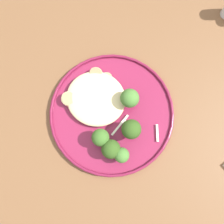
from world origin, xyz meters
name	(u,v)px	position (x,y,z in m)	size (l,w,h in m)	color
ground	(106,135)	(0.00, 0.00, 0.00)	(6.00, 6.00, 0.00)	#665B51
wooden_dining_table	(100,114)	(0.00, 0.00, 0.66)	(1.40, 1.00, 0.74)	brown
dinner_plate	(112,113)	(0.04, 0.00, 0.75)	(0.29, 0.29, 0.02)	maroon
noodle_bed	(96,99)	(-0.01, 0.01, 0.76)	(0.14, 0.13, 0.03)	beige
seared_scallop_on_noodles	(97,100)	(-0.01, 0.01, 0.76)	(0.03, 0.03, 0.02)	#DBB77A
seared_scallop_half_hidden	(96,74)	(-0.04, 0.07, 0.76)	(0.03, 0.03, 0.01)	#DBB77A
seared_scallop_right_edge	(103,90)	(-0.01, 0.04, 0.76)	(0.03, 0.03, 0.01)	#DBB77A
seared_scallop_center_golden	(107,78)	(-0.01, 0.07, 0.76)	(0.03, 0.03, 0.01)	#E5C689
seared_scallop_front_small	(69,99)	(-0.07, -0.01, 0.76)	(0.03, 0.03, 0.02)	#E5C689
seared_scallop_tilted_round	(84,91)	(-0.05, 0.02, 0.76)	(0.04, 0.04, 0.02)	beige
broccoli_floret_left_leaning	(131,129)	(0.09, -0.02, 0.79)	(0.04, 0.04, 0.06)	#89A356
broccoli_floret_beside_noodles	(130,98)	(0.06, 0.04, 0.79)	(0.04, 0.04, 0.06)	#89A356
broccoli_floret_right_tilted	(100,138)	(0.04, -0.06, 0.78)	(0.04, 0.04, 0.06)	#89A356
broccoli_floret_near_rim	(111,149)	(0.07, -0.08, 0.78)	(0.04, 0.04, 0.05)	#89A356
broccoli_floret_rear_charred	(122,155)	(0.09, -0.08, 0.78)	(0.03, 0.03, 0.05)	#7A994C
onion_sliver_curled_piece	(129,130)	(0.09, -0.02, 0.75)	(0.04, 0.01, 0.00)	silver
onion_sliver_long_sliver	(120,125)	(0.06, -0.02, 0.75)	(0.06, 0.01, 0.00)	silver
onion_sliver_pale_crescent	(157,134)	(0.15, 0.00, 0.75)	(0.04, 0.01, 0.00)	silver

